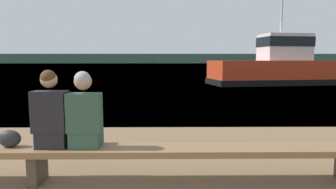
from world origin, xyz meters
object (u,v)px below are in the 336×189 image
bench_main (37,153)px  shopping_bag (10,139)px  person_right (84,114)px  tugboat_red (279,68)px  person_left (51,114)px

bench_main → shopping_bag: 0.41m
person_right → tugboat_red: tugboat_red is taller
bench_main → tugboat_red: bearing=60.1°
person_left → tugboat_red: tugboat_red is taller
person_left → shopping_bag: (-0.57, 0.02, -0.32)m
shopping_bag → bench_main: bearing=-4.4°
bench_main → shopping_bag: (-0.36, 0.03, 0.19)m
person_right → tugboat_red: 18.44m
person_left → bench_main: bearing=-178.7°
person_left → shopping_bag: size_ratio=3.44×
person_left → person_right: bearing=-0.0°
bench_main → tugboat_red: 18.76m
shopping_bag → person_right: bearing=-1.3°
person_left → person_right: (0.43, -0.00, 0.00)m
person_left → person_right: 0.43m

